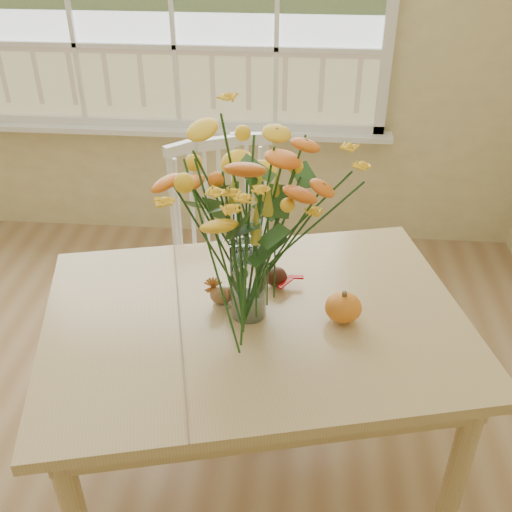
{
  "coord_description": "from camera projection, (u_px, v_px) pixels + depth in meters",
  "views": [
    {
      "loc": [
        0.72,
        -1.04,
        1.94
      ],
      "look_at": [
        0.59,
        0.5,
        0.95
      ],
      "focal_mm": 42.0,
      "sensor_mm": 36.0,
      "label": 1
    }
  ],
  "objects": [
    {
      "name": "wall_back",
      "position": [
        173.0,
        6.0,
        3.13
      ],
      "size": [
        4.0,
        0.02,
        2.7
      ],
      "primitive_type": "cube",
      "color": "#CDBA83",
      "rests_on": "floor"
    },
    {
      "name": "dining_table",
      "position": [
        255.0,
        338.0,
        1.99
      ],
      "size": [
        1.55,
        1.26,
        0.73
      ],
      "rotation": [
        0.0,
        0.0,
        0.24
      ],
      "color": "tan",
      "rests_on": "floor"
    },
    {
      "name": "windsor_chair",
      "position": [
        228.0,
        245.0,
        2.64
      ],
      "size": [
        0.6,
        0.59,
        0.99
      ],
      "rotation": [
        0.0,
        0.0,
        0.43
      ],
      "color": "white",
      "rests_on": "floor"
    },
    {
      "name": "flower_vase",
      "position": [
        248.0,
        210.0,
        1.75
      ],
      "size": [
        0.54,
        0.54,
        0.64
      ],
      "color": "white",
      "rests_on": "dining_table"
    },
    {
      "name": "pumpkin",
      "position": [
        343.0,
        309.0,
        1.9
      ],
      "size": [
        0.12,
        0.12,
        0.09
      ],
      "primitive_type": "ellipsoid",
      "color": "orange",
      "rests_on": "dining_table"
    },
    {
      "name": "turkey_figurine",
      "position": [
        222.0,
        295.0,
        1.97
      ],
      "size": [
        0.08,
        0.06,
        0.1
      ],
      "rotation": [
        0.0,
        0.0,
        0.1
      ],
      "color": "#CCB78C",
      "rests_on": "dining_table"
    },
    {
      "name": "dark_gourd",
      "position": [
        276.0,
        277.0,
        2.07
      ],
      "size": [
        0.13,
        0.1,
        0.07
      ],
      "color": "#38160F",
      "rests_on": "dining_table"
    }
  ]
}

